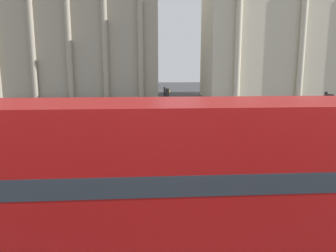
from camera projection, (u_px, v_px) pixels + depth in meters
The scene contains 8 objects.
double_decker_bus at pixel (205, 179), 7.86m from camera, with size 10.25×2.64×4.22m.
plaza_building_left at pixel (78, 29), 56.98m from camera, with size 27.72×16.87×22.74m.
plaza_building_right at pixel (315, 34), 52.58m from camera, with size 35.91×11.50×20.10m.
traffic_light_near at pixel (325, 124), 13.85m from camera, with size 0.42×0.24×3.97m.
traffic_light_mid at pixel (166, 107), 21.19m from camera, with size 0.42×0.24×3.70m.
car_navy at pixel (134, 124), 24.91m from camera, with size 4.20×1.93×1.35m.
pedestrian_red at pixel (148, 108), 31.59m from camera, with size 0.32×0.32×1.70m.
pedestrian_yellow at pixel (141, 107), 32.43m from camera, with size 0.32×0.32×1.71m.
Camera 1 is at (-0.84, -1.91, 5.03)m, focal length 35.00 mm.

